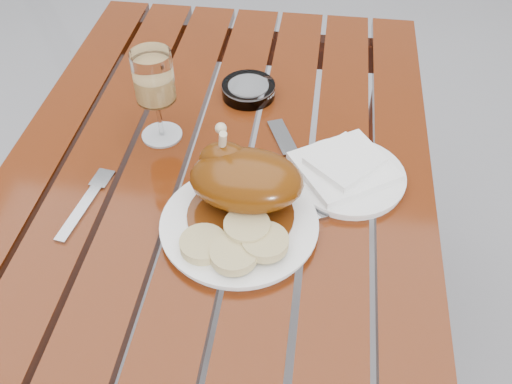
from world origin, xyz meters
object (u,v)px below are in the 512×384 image
table (224,282)px  wine_glass (156,97)px  ashtray (248,90)px  dinner_plate (239,225)px  side_plate (348,177)px

table → wine_glass: 0.49m
table → ashtray: 0.45m
table → dinner_plate: 0.42m
dinner_plate → ashtray: size_ratio=2.33×
dinner_plate → side_plate: 0.23m
dinner_plate → wine_glass: (-0.19, 0.22, 0.08)m
wine_glass → ashtray: bearing=46.3°
dinner_plate → ashtray: bearing=96.0°
dinner_plate → side_plate: (0.18, 0.14, -0.00)m
wine_glass → side_plate: (0.37, -0.08, -0.09)m
side_plate → wine_glass: bearing=168.0°
table → dinner_plate: (0.07, -0.15, 0.38)m
dinner_plate → wine_glass: size_ratio=1.42×
table → side_plate: (0.25, -0.01, 0.38)m
table → side_plate: 0.46m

